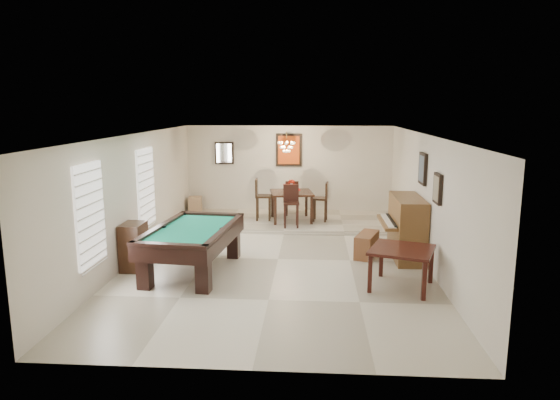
# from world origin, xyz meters

# --- Properties ---
(ground_plane) EXTENTS (6.00, 9.00, 0.02)m
(ground_plane) POSITION_xyz_m (0.00, 0.00, -0.01)
(ground_plane) COLOR beige
(wall_back) EXTENTS (6.00, 0.04, 2.60)m
(wall_back) POSITION_xyz_m (0.00, 4.50, 1.30)
(wall_back) COLOR silver
(wall_back) RESTS_ON ground_plane
(wall_front) EXTENTS (6.00, 0.04, 2.60)m
(wall_front) POSITION_xyz_m (0.00, -4.50, 1.30)
(wall_front) COLOR silver
(wall_front) RESTS_ON ground_plane
(wall_left) EXTENTS (0.04, 9.00, 2.60)m
(wall_left) POSITION_xyz_m (-3.00, 0.00, 1.30)
(wall_left) COLOR silver
(wall_left) RESTS_ON ground_plane
(wall_right) EXTENTS (0.04, 9.00, 2.60)m
(wall_right) POSITION_xyz_m (3.00, 0.00, 1.30)
(wall_right) COLOR silver
(wall_right) RESTS_ON ground_plane
(ceiling) EXTENTS (6.00, 9.00, 0.04)m
(ceiling) POSITION_xyz_m (0.00, 0.00, 2.60)
(ceiling) COLOR white
(ceiling) RESTS_ON wall_back
(dining_step) EXTENTS (6.00, 2.50, 0.12)m
(dining_step) POSITION_xyz_m (0.00, 3.25, 0.06)
(dining_step) COLOR beige
(dining_step) RESTS_ON ground_plane
(window_left_front) EXTENTS (0.06, 1.00, 1.70)m
(window_left_front) POSITION_xyz_m (-2.97, -2.20, 1.40)
(window_left_front) COLOR white
(window_left_front) RESTS_ON wall_left
(window_left_rear) EXTENTS (0.06, 1.00, 1.70)m
(window_left_rear) POSITION_xyz_m (-2.97, 0.60, 1.40)
(window_left_rear) COLOR white
(window_left_rear) RESTS_ON wall_left
(pool_table) EXTENTS (1.64, 2.69, 0.86)m
(pool_table) POSITION_xyz_m (-1.58, -0.91, 0.43)
(pool_table) COLOR black
(pool_table) RESTS_ON ground_plane
(square_table) EXTENTS (1.33, 1.33, 0.72)m
(square_table) POSITION_xyz_m (2.28, -1.51, 0.36)
(square_table) COLOR black
(square_table) RESTS_ON ground_plane
(upright_piano) EXTENTS (0.88, 1.56, 1.30)m
(upright_piano) POSITION_xyz_m (2.54, 0.29, 0.65)
(upright_piano) COLOR brown
(upright_piano) RESTS_ON ground_plane
(piano_bench) EXTENTS (0.62, 0.95, 0.49)m
(piano_bench) POSITION_xyz_m (1.88, 0.35, 0.25)
(piano_bench) COLOR brown
(piano_bench) RESTS_ON ground_plane
(apothecary_chest) EXTENTS (0.41, 0.62, 0.92)m
(apothecary_chest) POSITION_xyz_m (-2.77, -0.85, 0.46)
(apothecary_chest) COLOR black
(apothecary_chest) RESTS_ON ground_plane
(dining_table) EXTENTS (1.25, 1.25, 0.90)m
(dining_table) POSITION_xyz_m (0.14, 3.10, 0.57)
(dining_table) COLOR black
(dining_table) RESTS_ON dining_step
(flower_vase) EXTENTS (0.16, 0.16, 0.22)m
(flower_vase) POSITION_xyz_m (0.14, 3.10, 1.13)
(flower_vase) COLOR #9E1F0D
(flower_vase) RESTS_ON dining_table
(dining_chair_south) EXTENTS (0.43, 0.43, 1.07)m
(dining_chair_south) POSITION_xyz_m (0.17, 2.36, 0.66)
(dining_chair_south) COLOR black
(dining_chair_south) RESTS_ON dining_step
(dining_chair_north) EXTENTS (0.38, 0.38, 0.99)m
(dining_chair_north) POSITION_xyz_m (0.13, 3.81, 0.61)
(dining_chair_north) COLOR black
(dining_chair_north) RESTS_ON dining_step
(dining_chair_west) EXTENTS (0.43, 0.43, 1.12)m
(dining_chair_west) POSITION_xyz_m (-0.62, 3.12, 0.68)
(dining_chair_west) COLOR black
(dining_chair_west) RESTS_ON dining_step
(dining_chair_east) EXTENTS (0.43, 0.43, 1.05)m
(dining_chair_east) POSITION_xyz_m (0.91, 3.10, 0.64)
(dining_chair_east) COLOR black
(dining_chair_east) RESTS_ON dining_step
(corner_bench) EXTENTS (0.44, 0.51, 0.42)m
(corner_bench) POSITION_xyz_m (-2.73, 4.10, 0.33)
(corner_bench) COLOR tan
(corner_bench) RESTS_ON dining_step
(chandelier) EXTENTS (0.44, 0.44, 0.60)m
(chandelier) POSITION_xyz_m (0.00, 3.20, 2.20)
(chandelier) COLOR #FFE5B2
(chandelier) RESTS_ON ceiling
(back_painting) EXTENTS (0.75, 0.06, 0.95)m
(back_painting) POSITION_xyz_m (0.00, 4.46, 1.90)
(back_painting) COLOR #D84C14
(back_painting) RESTS_ON wall_back
(back_mirror) EXTENTS (0.55, 0.06, 0.65)m
(back_mirror) POSITION_xyz_m (-1.90, 4.46, 1.80)
(back_mirror) COLOR white
(back_mirror) RESTS_ON wall_back
(right_picture_upper) EXTENTS (0.06, 0.55, 0.65)m
(right_picture_upper) POSITION_xyz_m (2.96, 0.30, 1.90)
(right_picture_upper) COLOR slate
(right_picture_upper) RESTS_ON wall_right
(right_picture_lower) EXTENTS (0.06, 0.45, 0.55)m
(right_picture_lower) POSITION_xyz_m (2.96, -1.00, 1.70)
(right_picture_lower) COLOR gray
(right_picture_lower) RESTS_ON wall_right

